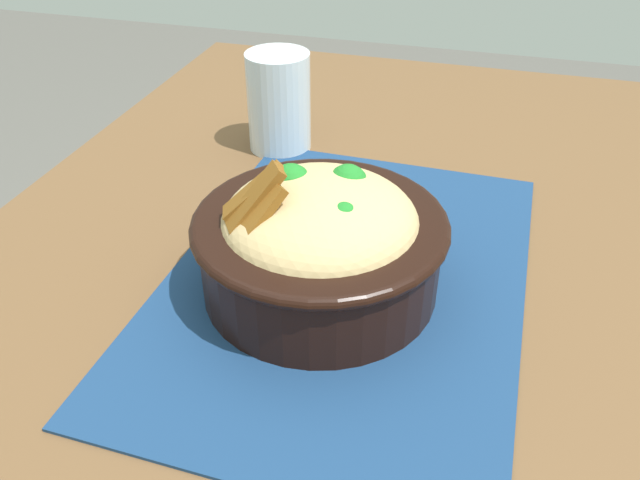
% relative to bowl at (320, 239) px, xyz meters
% --- Properties ---
extents(table, '(1.14, 0.77, 0.77)m').
position_rel_bowl_xyz_m(table, '(0.04, -0.02, -0.13)').
color(table, brown).
rests_on(table, ground_plane).
extents(placemat, '(0.46, 0.32, 0.00)m').
position_rel_bowl_xyz_m(placemat, '(0.02, -0.02, -0.05)').
color(placemat, navy).
rests_on(placemat, table).
extents(bowl, '(0.23, 0.23, 0.13)m').
position_rel_bowl_xyz_m(bowl, '(0.00, 0.00, 0.00)').
color(bowl, black).
rests_on(bowl, placemat).
extents(fork, '(0.02, 0.13, 0.00)m').
position_rel_bowl_xyz_m(fork, '(0.13, -0.00, -0.05)').
color(fork, silver).
rests_on(fork, placemat).
extents(drinking_glass, '(0.08, 0.08, 0.12)m').
position_rel_bowl_xyz_m(drinking_glass, '(0.25, 0.12, -0.00)').
color(drinking_glass, silver).
rests_on(drinking_glass, table).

